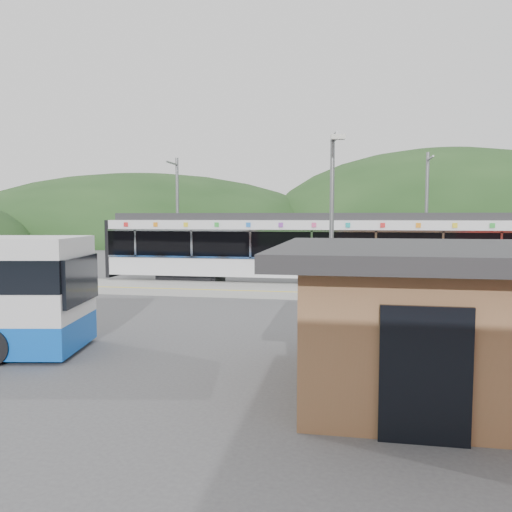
# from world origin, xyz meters

# --- Properties ---
(ground) EXTENTS (120.00, 120.00, 0.00)m
(ground) POSITION_xyz_m (0.00, 0.00, 0.00)
(ground) COLOR #4C4C4F
(ground) RESTS_ON ground
(hills) EXTENTS (146.00, 149.00, 26.00)m
(hills) POSITION_xyz_m (6.19, 5.29, 0.00)
(hills) COLOR #1E3D19
(hills) RESTS_ON ground
(platform) EXTENTS (26.00, 3.20, 0.30)m
(platform) POSITION_xyz_m (0.00, 3.30, 0.15)
(platform) COLOR #9E9E99
(platform) RESTS_ON ground
(yellow_line) EXTENTS (26.00, 0.10, 0.01)m
(yellow_line) POSITION_xyz_m (0.00, 2.00, 0.30)
(yellow_line) COLOR yellow
(yellow_line) RESTS_ON platform
(train) EXTENTS (20.44, 3.01, 3.74)m
(train) POSITION_xyz_m (0.66, 6.00, 2.06)
(train) COLOR black
(train) RESTS_ON ground
(catenary_mast_west) EXTENTS (0.18, 1.80, 7.00)m
(catenary_mast_west) POSITION_xyz_m (-7.00, 8.56, 3.65)
(catenary_mast_west) COLOR slate
(catenary_mast_west) RESTS_ON ground
(catenary_mast_east) EXTENTS (0.18, 1.80, 7.00)m
(catenary_mast_east) POSITION_xyz_m (7.00, 8.56, 3.65)
(catenary_mast_east) COLOR slate
(catenary_mast_east) RESTS_ON ground
(station_shelter) EXTENTS (9.20, 6.20, 3.00)m
(station_shelter) POSITION_xyz_m (6.00, -9.01, 1.55)
(station_shelter) COLOR brown
(station_shelter) RESTS_ON ground
(lamp_post) EXTENTS (0.38, 1.04, 5.72)m
(lamp_post) POSITION_xyz_m (2.38, -6.01, 3.42)
(lamp_post) COLOR slate
(lamp_post) RESTS_ON ground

